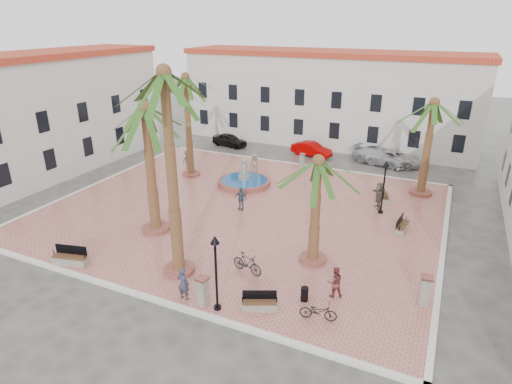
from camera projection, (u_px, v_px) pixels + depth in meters
ground at (243, 211)px, 29.93m from camera, size 120.00×120.00×0.00m
plaza at (243, 210)px, 29.90m from camera, size 26.00×22.00×0.15m
kerb_n at (297, 165)px, 39.13m from camera, size 26.30×0.30×0.16m
kerb_s at (142, 296)px, 20.66m from camera, size 26.30×0.30×0.16m
kerb_e at (443, 249)px, 24.83m from camera, size 0.30×22.30×0.16m
kerb_w at (101, 182)px, 34.97m from camera, size 0.30×22.30×0.16m
building_north at (327, 98)px, 44.92m from camera, size 30.40×7.40×9.50m
building_west at (38, 116)px, 35.44m from camera, size 6.40×24.40×10.00m
fountain at (244, 181)px, 34.15m from camera, size 4.19×4.19×2.16m
palm_nw at (186, 87)px, 33.58m from camera, size 4.82×4.82×8.51m
palm_sw at (146, 123)px, 24.37m from camera, size 5.66×5.66×8.11m
palm_s at (165, 95)px, 19.06m from camera, size 5.30×5.30×10.56m
palm_e at (318, 175)px, 21.63m from camera, size 4.89×4.89×6.10m
palm_ne at (433, 115)px, 30.16m from camera, size 5.39×5.39×7.29m
bench_s at (70, 259)px, 23.10m from camera, size 2.02×1.04×1.02m
bench_se at (260, 304)px, 19.51m from camera, size 1.73×1.16×0.88m
bench_e at (402, 227)px, 26.71m from camera, size 0.73×1.78×0.91m
bench_ne at (385, 197)px, 31.20m from camera, size 0.88×1.70×0.86m
lamppost_s at (216, 260)px, 18.66m from camera, size 0.41×0.41×3.78m
lamppost_e at (385, 178)px, 28.32m from camera, size 0.41×0.41×3.75m
bollard_se at (203, 291)px, 19.63m from camera, size 0.58×0.58×1.46m
bollard_n at (302, 160)px, 38.09m from camera, size 0.50×0.50×1.24m
bollard_e at (425, 290)px, 19.61m from camera, size 0.61×0.61×1.53m
litter_bin at (305, 294)px, 20.06m from camera, size 0.36×0.36×0.71m
cyclist_a at (183, 284)px, 20.01m from camera, size 0.64×0.44×1.68m
bicycle_a at (318, 311)px, 18.77m from camera, size 1.74×0.90×0.87m
cyclist_b at (335, 282)px, 20.22m from camera, size 0.96×0.89×1.59m
bicycle_b at (247, 263)px, 22.20m from camera, size 1.93×0.93×1.12m
pedestrian_fountain_a at (255, 165)px, 35.99m from camera, size 1.03×0.83×1.82m
pedestrian_fountain_b at (241, 199)px, 29.51m from camera, size 0.96×0.42×1.63m
pedestrian_north at (188, 160)px, 37.59m from camera, size 0.91×1.21×1.66m
pedestrian_east at (379, 195)px, 29.71m from camera, size 1.19×1.83×1.88m
car_black at (230, 140)px, 44.87m from camera, size 4.03×2.13×1.30m
car_red at (311, 149)px, 41.64m from camera, size 4.27×2.41×1.33m
car_silver at (380, 156)px, 39.29m from camera, size 5.47×3.35×1.48m
car_white at (393, 158)px, 39.04m from camera, size 4.90×2.29×1.36m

